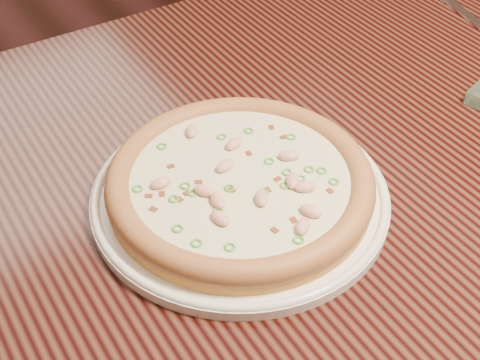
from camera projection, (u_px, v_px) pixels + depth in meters
ground at (210, 219)px, 1.77m from camera, size 9.00×9.00×0.00m
hero_table at (297, 199)px, 0.88m from camera, size 1.20×0.80×0.75m
plate at (240, 194)px, 0.73m from camera, size 0.33×0.33×0.02m
pizza at (240, 182)px, 0.72m from camera, size 0.29×0.29×0.03m
fork at (466, 14)px, 1.05m from camera, size 0.05×0.17×0.00m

